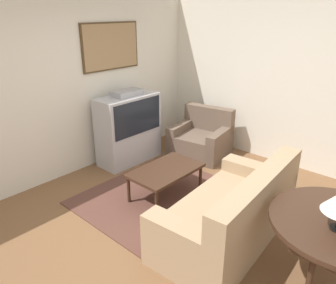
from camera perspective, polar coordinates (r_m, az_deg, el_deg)
ground_plane at (r=4.05m, az=0.22°, el=-14.54°), size 12.00×12.00×0.00m
wall_back at (r=5.05m, az=-18.19°, el=8.91°), size 12.00×0.10×2.70m
wall_right at (r=5.60m, az=18.78°, el=9.98°), size 0.06×12.00×2.70m
area_rug at (r=4.64m, az=-1.96°, el=-9.24°), size 2.03×1.67×0.01m
tv at (r=5.48m, az=-6.85°, el=2.39°), size 1.07×0.49×1.22m
couch at (r=3.78m, az=10.96°, el=-12.33°), size 1.91×1.05×0.89m
armchair at (r=5.82m, az=5.82°, el=0.38°), size 0.96×1.04×0.81m
coffee_table at (r=4.44m, az=-0.41°, el=-5.20°), size 0.99×0.61×0.42m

